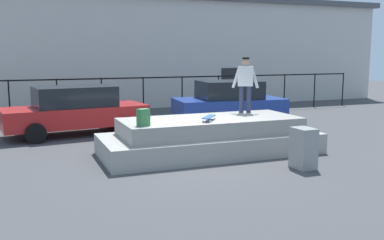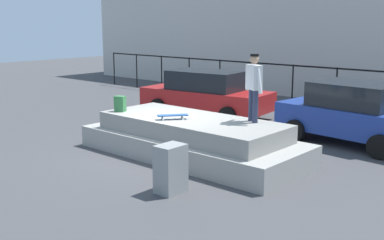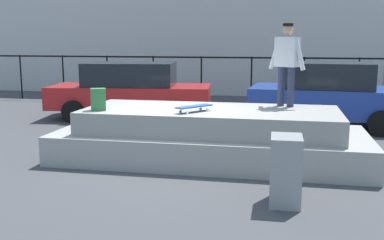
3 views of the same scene
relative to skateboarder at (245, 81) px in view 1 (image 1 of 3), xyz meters
The scene contains 10 objects.
ground_plane 3.08m from the skateboarder, 154.18° to the right, with size 60.00×60.00×0.00m, color #424244.
concrete_ledge 2.18m from the skateboarder, 155.39° to the right, with size 6.05×2.48×1.01m.
skateboarder is the anchor object (origin of this frame).
skateboard 2.19m from the skateboarder, 146.60° to the right, with size 0.63×0.74×0.12m.
backpack 3.81m from the skateboarder, 160.19° to the right, with size 0.28×0.20×0.43m, color #33723F.
car_red_sedan_near 5.99m from the skateboarder, 141.19° to the left, with size 4.98×2.54×1.67m.
car_blue_sedan_mid 3.76m from the skateboarder, 71.40° to the left, with size 4.28×2.54×1.75m.
utility_box 3.30m from the skateboarder, 89.46° to the right, with size 0.44×0.60×1.00m, color gray.
fence_row 7.59m from the skateboarder, 106.42° to the left, with size 24.06×0.06×1.75m.
warehouse_building 14.44m from the skateboarder, 98.52° to the left, with size 33.01×9.35×5.82m.
Camera 1 is at (-4.17, -10.59, 2.78)m, focal length 40.82 mm.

